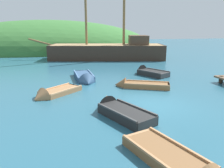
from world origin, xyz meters
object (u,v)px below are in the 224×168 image
object	(u,v)px
rowboat_far	(182,168)
rowboat_near_dock	(85,79)
rowboat_portside	(138,86)
rowboat_outer_left	(53,94)
buoy_orange	(107,98)
rowboat_outer_right	(148,73)
sailing_ship	(108,54)
buoy_red	(77,73)
rowboat_center	(118,112)

from	to	relation	value
rowboat_far	rowboat_near_dock	xyz separation A→B (m)	(-1.40, 11.47, 0.03)
rowboat_portside	rowboat_outer_left	bearing A→B (deg)	31.60
buoy_orange	rowboat_far	bearing A→B (deg)	-84.33
rowboat_near_dock	rowboat_portside	bearing A→B (deg)	46.55
rowboat_outer_right	buoy_orange	distance (m)	7.14
sailing_ship	rowboat_outer_left	xyz separation A→B (m)	(-6.28, -14.31, -0.59)
rowboat_outer_right	rowboat_near_dock	size ratio (longest dim) A/B	0.84
rowboat_outer_left	buoy_orange	bearing A→B (deg)	115.39
sailing_ship	rowboat_far	world-z (taller)	sailing_ship
rowboat_portside	buoy_red	distance (m)	6.48
sailing_ship	rowboat_center	xyz separation A→B (m)	(-3.34, -17.98, -0.52)
sailing_ship	rowboat_outer_left	world-z (taller)	sailing_ship
sailing_ship	rowboat_outer_right	world-z (taller)	sailing_ship
rowboat_portside	rowboat_center	size ratio (longest dim) A/B	1.06
rowboat_far	sailing_ship	bearing A→B (deg)	155.53
rowboat_portside	buoy_orange	xyz separation A→B (m)	(-2.45, -1.91, -0.09)
rowboat_outer_right	rowboat_outer_left	bearing A→B (deg)	91.24
rowboat_far	rowboat_outer_left	bearing A→B (deg)	-173.32
rowboat_far	buoy_orange	size ratio (longest dim) A/B	13.01
rowboat_center	rowboat_outer_right	bearing A→B (deg)	-54.12
rowboat_outer_left	rowboat_outer_right	distance (m)	8.65
rowboat_center	rowboat_outer_right	size ratio (longest dim) A/B	1.08
rowboat_outer_left	rowboat_near_dock	world-z (taller)	rowboat_near_dock
rowboat_portside	rowboat_far	world-z (taller)	rowboat_far
rowboat_far	rowboat_outer_right	distance (m)	12.85
rowboat_near_dock	buoy_orange	xyz separation A→B (m)	(0.72, -4.70, -0.12)
sailing_ship	rowboat_far	bearing A→B (deg)	95.47
rowboat_near_dock	buoy_red	world-z (taller)	rowboat_near_dock
sailing_ship	rowboat_outer_right	bearing A→B (deg)	109.44
rowboat_far	buoy_red	size ratio (longest dim) A/B	8.93
rowboat_center	rowboat_portside	bearing A→B (deg)	-53.17
rowboat_outer_left	rowboat_outer_right	xyz separation A→B (m)	(7.55, 4.24, 0.07)
rowboat_center	buoy_red	distance (m)	9.86
sailing_ship	rowboat_center	bearing A→B (deg)	91.77
rowboat_near_dock	sailing_ship	bearing A→B (deg)	157.24
rowboat_center	buoy_orange	size ratio (longest dim) A/B	12.25
rowboat_portside	rowboat_near_dock	distance (m)	4.22
sailing_ship	rowboat_portside	size ratio (longest dim) A/B	4.48
rowboat_far	rowboat_outer_right	world-z (taller)	rowboat_outer_right
rowboat_far	buoy_orange	bearing A→B (deg)	168.02
rowboat_center	rowboat_far	world-z (taller)	rowboat_center
rowboat_center	buoy_red	bearing A→B (deg)	-17.56
rowboat_center	buoy_orange	xyz separation A→B (m)	(-0.00, 2.46, -0.14)
buoy_orange	rowboat_near_dock	bearing A→B (deg)	98.76
rowboat_center	rowboat_outer_right	distance (m)	9.15
rowboat_outer_right	rowboat_center	bearing A→B (deg)	121.73
rowboat_portside	buoy_red	size ratio (longest dim) A/B	8.88
rowboat_portside	rowboat_near_dock	size ratio (longest dim) A/B	0.95
rowboat_near_dock	buoy_red	size ratio (longest dim) A/B	9.33
rowboat_outer_right	buoy_red	xyz separation A→B (m)	(-5.70, 1.89, -0.14)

